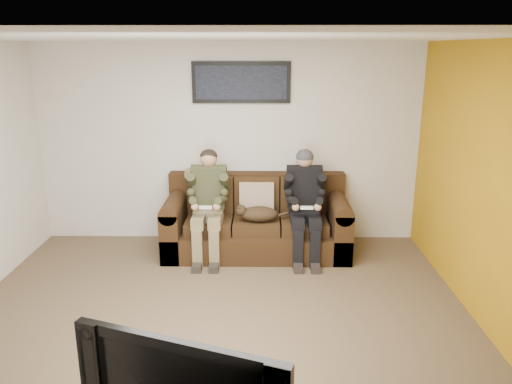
{
  "coord_description": "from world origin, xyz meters",
  "views": [
    {
      "loc": [
        0.43,
        -4.22,
        2.52
      ],
      "look_at": [
        0.37,
        1.2,
        0.95
      ],
      "focal_mm": 35.0,
      "sensor_mm": 36.0,
      "label": 1
    }
  ],
  "objects_px": {
    "sofa": "(257,223)",
    "person_right": "(305,198)",
    "person_left": "(208,198)",
    "cat": "(258,214)",
    "framed_poster": "(241,82)"
  },
  "relations": [
    {
      "from": "sofa",
      "to": "person_right",
      "type": "relative_size",
      "value": 1.74
    },
    {
      "from": "person_left",
      "to": "cat",
      "type": "distance_m",
      "value": 0.64
    },
    {
      "from": "person_left",
      "to": "person_right",
      "type": "height_order",
      "value": "person_right"
    },
    {
      "from": "sofa",
      "to": "framed_poster",
      "type": "relative_size",
      "value": 1.84
    },
    {
      "from": "sofa",
      "to": "person_left",
      "type": "bearing_deg",
      "value": -161.97
    },
    {
      "from": "person_right",
      "to": "framed_poster",
      "type": "relative_size",
      "value": 1.06
    },
    {
      "from": "sofa",
      "to": "person_left",
      "type": "relative_size",
      "value": 1.75
    },
    {
      "from": "cat",
      "to": "person_right",
      "type": "bearing_deg",
      "value": 5.49
    },
    {
      "from": "person_left",
      "to": "cat",
      "type": "xyz_separation_m",
      "value": [
        0.61,
        -0.06,
        -0.18
      ]
    },
    {
      "from": "person_right",
      "to": "cat",
      "type": "bearing_deg",
      "value": -174.51
    },
    {
      "from": "sofa",
      "to": "cat",
      "type": "xyz_separation_m",
      "value": [
        0.01,
        -0.25,
        0.21
      ]
    },
    {
      "from": "person_right",
      "to": "cat",
      "type": "xyz_separation_m",
      "value": [
        -0.58,
        -0.06,
        -0.19
      ]
    },
    {
      "from": "person_right",
      "to": "person_left",
      "type": "bearing_deg",
      "value": -179.98
    },
    {
      "from": "sofa",
      "to": "framed_poster",
      "type": "height_order",
      "value": "framed_poster"
    },
    {
      "from": "sofa",
      "to": "person_right",
      "type": "distance_m",
      "value": 0.74
    }
  ]
}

